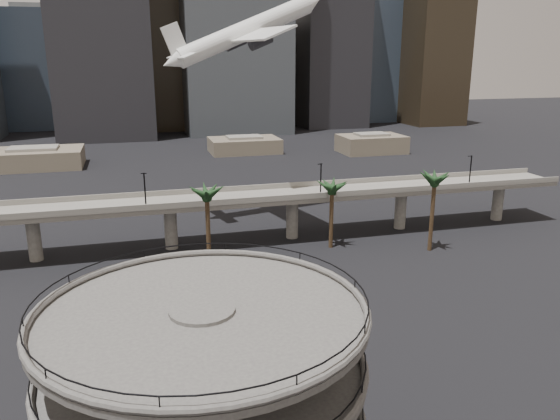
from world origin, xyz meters
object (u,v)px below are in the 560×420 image
object	(u,v)px
parking_ramp	(206,393)
car_a	(191,335)
car_b	(301,312)
overpass	(233,203)
airborne_jet	(245,32)

from	to	relation	value
parking_ramp	car_a	distance (m)	27.24
parking_ramp	car_b	xyz separation A→B (m)	(15.86, 27.68, -9.14)
parking_ramp	overpass	size ratio (longest dim) A/B	0.17
airborne_jet	car_b	bearing A→B (deg)	-106.82
overpass	airborne_jet	world-z (taller)	airborne_jet
overpass	car_a	bearing A→B (deg)	-108.96
overpass	car_b	world-z (taller)	overpass
overpass	car_a	distance (m)	35.93
car_a	overpass	bearing A→B (deg)	-36.40
airborne_jet	car_a	size ratio (longest dim) A/B	8.82
airborne_jet	car_a	world-z (taller)	airborne_jet
car_a	car_b	xyz separation A→B (m)	(14.33, 2.08, 0.03)
airborne_jet	car_a	xyz separation A→B (m)	(-17.60, -49.00, -36.33)
parking_ramp	overpass	bearing A→B (deg)	77.57
overpass	car_b	xyz separation A→B (m)	(2.86, -31.31, -6.64)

